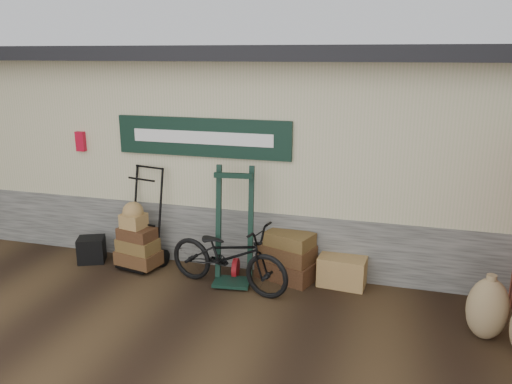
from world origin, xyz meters
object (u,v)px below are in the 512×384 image
bicycle (228,252)px  wicker_hamper (342,271)px  green_barrow (234,226)px  suitcase_stack (287,255)px  porter_trolley (144,217)px  black_trunk (92,250)px

bicycle → wicker_hamper: bearing=-58.3°
green_barrow → suitcase_stack: size_ratio=2.05×
wicker_hamper → bicycle: bearing=-160.7°
green_barrow → porter_trolley: bearing=166.2°
porter_trolley → black_trunk: (-0.86, -0.14, -0.57)m
wicker_hamper → black_trunk: wicker_hamper is taller
bicycle → suitcase_stack: bearing=-41.2°
black_trunk → bicycle: bearing=-6.5°
wicker_hamper → black_trunk: size_ratio=1.65×
wicker_hamper → porter_trolley: bearing=-177.7°
wicker_hamper → suitcase_stack: bearing=180.0°
suitcase_stack → green_barrow: bearing=-156.5°
suitcase_stack → wicker_hamper: size_ratio=1.25×
porter_trolley → wicker_hamper: (2.94, 0.12, -0.55)m
suitcase_stack → black_trunk: suitcase_stack is taller
bicycle → green_barrow: bearing=9.1°
wicker_hamper → black_trunk: bearing=-176.1°
porter_trolley → green_barrow: bearing=4.8°
porter_trolley → suitcase_stack: 2.20m
porter_trolley → green_barrow: 1.48m
green_barrow → wicker_hamper: bearing=4.8°
suitcase_stack → wicker_hamper: (0.78, 0.00, -0.14)m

